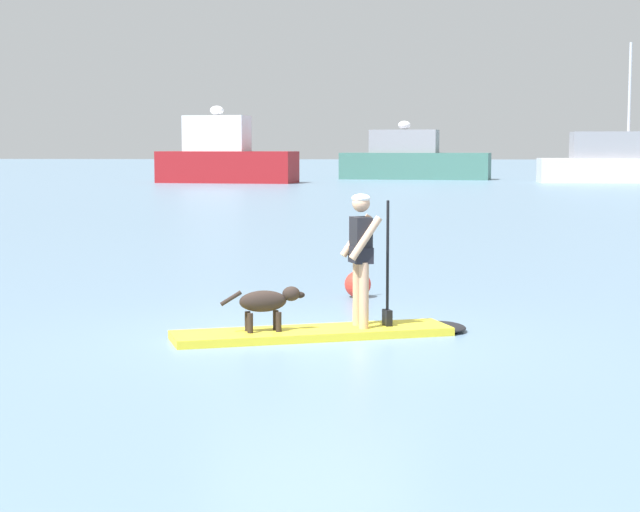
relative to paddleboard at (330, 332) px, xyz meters
The scene contains 8 objects.
ground_plane 0.24m from the paddleboard, 158.94° to the right, with size 400.00×400.00×0.00m, color slate.
paddleboard is the anchor object (origin of this frame).
person_paddler 1.09m from the paddleboard, 21.06° to the left, with size 0.68×0.59×1.65m.
dog 0.89m from the paddleboard, 158.94° to the right, with size 1.00×0.45×0.54m.
moored_boat_port 58.20m from the paddleboard, 101.82° to the left, with size 9.34×4.23×5.05m.
moored_boat_center 66.06m from the paddleboard, 89.66° to the left, with size 11.17×4.49×4.26m.
moored_boat_far_port 61.27m from the paddleboard, 76.87° to the left, with size 10.55×3.29×9.19m.
marker_buoy 3.46m from the paddleboard, 87.84° to the left, with size 0.41×0.41×0.91m.
Camera 1 is at (1.33, -12.86, 2.32)m, focal length 60.00 mm.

